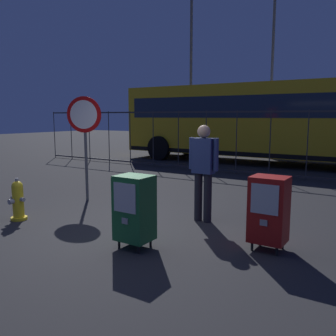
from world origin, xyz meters
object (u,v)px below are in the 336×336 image
Objects in this scene: pedestrian at (203,168)px; street_light_far_left at (191,55)px; fire_hydrant at (18,200)px; stop_sign at (85,126)px; street_light_near_right at (273,58)px; bus_near at (256,119)px; newspaper_box_secondary at (269,209)px; newspaper_box_primary at (134,208)px.

pedestrian is 13.64m from street_light_far_left.
pedestrian reaches higher than fire_hydrant.
stop_sign is 13.57m from street_light_near_right.
bus_near is at bearing 83.37° from stop_sign.
street_light_near_right is 0.95× the size of street_light_far_left.
street_light_near_right is at bearing 90.50° from fire_hydrant.
pedestrian is at bearing 152.03° from newspaper_box_secondary.
street_light_far_left is (-6.33, 12.93, 4.38)m from newspaper_box_primary.
newspaper_box_primary is at bearing -149.71° from newspaper_box_secondary.
street_light_near_right reaches higher than fire_hydrant.
pedestrian is (-1.37, 0.73, 0.38)m from newspaper_box_secondary.
street_light_near_right reaches higher than stop_sign.
newspaper_box_secondary is 0.61× the size of pedestrian.
fire_hydrant is at bearing -88.01° from stop_sign.
newspaper_box_secondary is at bearing -72.96° from street_light_near_right.
newspaper_box_primary is at bearing -97.28° from pedestrian.
newspaper_box_secondary is (4.15, 0.95, 0.22)m from fire_hydrant.
bus_near is (0.88, 9.83, 1.36)m from fire_hydrant.
pedestrian is 0.20× the size of street_light_near_right.
newspaper_box_primary is at bearing -79.72° from street_light_near_right.
fire_hydrant is 3.30m from pedestrian.
bus_near is (-1.90, 8.15, 0.76)m from pedestrian.
fire_hydrant is 2.12m from stop_sign.
street_light_far_left reaches higher than newspaper_box_primary.
street_light_near_right reaches higher than pedestrian.
stop_sign is 0.27× the size of street_light_near_right.
fire_hydrant is 0.07× the size of bus_near.
newspaper_box_primary is at bearing -32.63° from stop_sign.
fire_hydrant is at bearing -73.82° from street_light_far_left.
stop_sign is at bearing -97.23° from bus_near.
street_light_far_left is (-3.63, -1.96, 0.22)m from street_light_near_right.
street_light_far_left is at bearing -151.62° from street_light_near_right.
street_light_far_left is at bearing 145.40° from bus_near.
newspaper_box_secondary is 0.12× the size of street_light_near_right.
bus_near reaches higher than pedestrian.
fire_hydrant is at bearing -148.88° from pedestrian.
newspaper_box_primary is 0.46× the size of stop_sign.
newspaper_box_primary is 15.05m from street_light_far_left.
newspaper_box_secondary is 15.03m from street_light_far_left.
fire_hydrant is 0.45× the size of pedestrian.
street_light_far_left is (-4.64, 3.13, 3.24)m from bus_near.
fire_hydrant is at bearing -89.50° from street_light_near_right.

